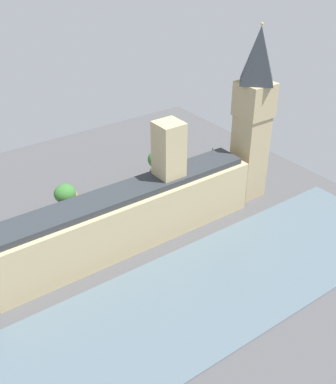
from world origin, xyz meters
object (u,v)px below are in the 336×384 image
(car_black_midblock, at_px, (119,212))
(pedestrian_leading, at_px, (28,255))
(car_silver_near_tower, at_px, (145,199))
(double_decker_bus_under_trees, at_px, (18,243))
(car_yellow_cab_far_end, at_px, (64,226))
(pedestrian_opposite_hall, at_px, (180,198))
(parliament_building, at_px, (131,213))
(plane_tree_by_river_gate, at_px, (159,159))
(plane_tree_corner, at_px, (65,194))
(street_lamp_slot_10, at_px, (163,169))
(clock_tower, at_px, (253,113))
(pedestrian_trailing, at_px, (193,191))
(double_decker_bus_kerbside, at_px, (173,184))

(car_black_midblock, xyz_separation_m, pedestrian_leading, (-3.47, 29.51, -0.14))
(car_silver_near_tower, bearing_deg, double_decker_bus_under_trees, -82.44)
(car_yellow_cab_far_end, distance_m, pedestrian_opposite_hall, 36.43)
(car_silver_near_tower, xyz_separation_m, pedestrian_leading, (-4.94, 39.71, -0.14))
(parliament_building, relative_size, plane_tree_by_river_gate, 6.81)
(plane_tree_by_river_gate, bearing_deg, car_black_midblock, 115.04)
(pedestrian_opposite_hall, height_order, plane_tree_corner, plane_tree_corner)
(plane_tree_by_river_gate, height_order, street_lamp_slot_10, plane_tree_by_river_gate)
(car_yellow_cab_far_end, bearing_deg, parliament_building, 39.68)
(clock_tower, distance_m, car_silver_near_tower, 41.37)
(street_lamp_slot_10, bearing_deg, pedestrian_opposite_hall, 168.91)
(street_lamp_slot_10, bearing_deg, car_yellow_cab_far_end, 98.39)
(pedestrian_opposite_hall, height_order, pedestrian_trailing, pedestrian_trailing)
(car_black_midblock, bearing_deg, plane_tree_by_river_gate, -62.67)
(pedestrian_leading, bearing_deg, car_silver_near_tower, -19.20)
(parliament_building, relative_size, street_lamp_slot_10, 10.67)
(double_decker_bus_under_trees, height_order, pedestrian_trailing, double_decker_bus_under_trees)
(clock_tower, relative_size, pedestrian_trailing, 31.93)
(double_decker_bus_under_trees, distance_m, pedestrian_opposite_hall, 50.06)
(parliament_building, height_order, pedestrian_opposite_hall, parliament_building)
(parliament_building, relative_size, car_silver_near_tower, 17.62)
(plane_tree_by_river_gate, xyz_separation_m, street_lamp_slot_10, (-1.18, -0.80, -3.10))
(car_silver_near_tower, bearing_deg, pedestrian_opposite_hall, 64.08)
(pedestrian_trailing, distance_m, plane_tree_by_river_gate, 15.47)
(plane_tree_by_river_gate, bearing_deg, plane_tree_corner, 90.82)
(car_silver_near_tower, distance_m, pedestrian_opposite_hall, 10.79)
(plane_tree_corner, xyz_separation_m, street_lamp_slot_10, (-0.70, -34.07, -2.09))
(car_yellow_cab_far_end, relative_size, pedestrian_opposite_hall, 2.76)
(double_decker_bus_kerbside, xyz_separation_m, double_decker_bus_under_trees, (-1.19, 51.22, 0.00))
(car_yellow_cab_far_end, distance_m, plane_tree_corner, 9.67)
(car_silver_near_tower, xyz_separation_m, plane_tree_corner, (7.90, 22.38, 6.01))
(clock_tower, bearing_deg, car_black_midblock, 71.88)
(street_lamp_slot_10, bearing_deg, plane_tree_corner, 88.83)
(plane_tree_by_river_gate, bearing_deg, parliament_building, 132.94)
(car_silver_near_tower, xyz_separation_m, street_lamp_slot_10, (7.21, -11.69, 3.93))
(street_lamp_slot_10, bearing_deg, double_decker_bus_under_trees, 99.06)
(pedestrian_trailing, bearing_deg, double_decker_bus_under_trees, -9.91)
(car_yellow_cab_far_end, distance_m, plane_tree_by_river_gate, 38.68)
(pedestrian_opposite_hall, xyz_separation_m, plane_tree_corner, (13.60, 31.54, 6.20))
(clock_tower, relative_size, car_silver_near_tower, 12.34)
(double_decker_bus_kerbside, xyz_separation_m, pedestrian_trailing, (-4.77, -4.34, -1.90))
(parliament_building, distance_m, double_decker_bus_kerbside, 28.96)
(parliament_building, bearing_deg, car_yellow_cab_far_end, 38.59)
(pedestrian_opposite_hall, bearing_deg, double_decker_bus_under_trees, 27.58)
(clock_tower, height_order, street_lamp_slot_10, clock_tower)
(pedestrian_trailing, bearing_deg, pedestrian_opposite_hall, 3.45)
(car_silver_near_tower, xyz_separation_m, double_decker_bus_under_trees, (-1.14, 40.65, 1.75))
(double_decker_bus_under_trees, bearing_deg, car_black_midblock, 92.62)
(double_decker_bus_under_trees, bearing_deg, pedestrian_leading, 17.15)
(double_decker_bus_kerbside, relative_size, plane_tree_corner, 1.09)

